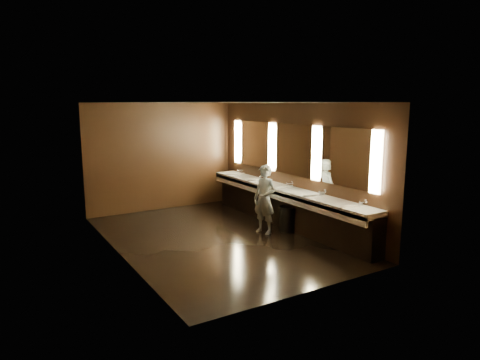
# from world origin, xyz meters

# --- Properties ---
(floor) EXTENTS (6.00, 6.00, 0.00)m
(floor) POSITION_xyz_m (0.00, 0.00, 0.00)
(floor) COLOR black
(floor) RESTS_ON ground
(ceiling) EXTENTS (4.00, 6.00, 0.02)m
(ceiling) POSITION_xyz_m (0.00, 0.00, 2.80)
(ceiling) COLOR #2D2D2B
(ceiling) RESTS_ON wall_back
(wall_back) EXTENTS (4.00, 0.02, 2.80)m
(wall_back) POSITION_xyz_m (0.00, 3.00, 1.40)
(wall_back) COLOR black
(wall_back) RESTS_ON floor
(wall_front) EXTENTS (4.00, 0.02, 2.80)m
(wall_front) POSITION_xyz_m (0.00, -3.00, 1.40)
(wall_front) COLOR black
(wall_front) RESTS_ON floor
(wall_left) EXTENTS (0.02, 6.00, 2.80)m
(wall_left) POSITION_xyz_m (-2.00, 0.00, 1.40)
(wall_left) COLOR black
(wall_left) RESTS_ON floor
(wall_right) EXTENTS (0.02, 6.00, 2.80)m
(wall_right) POSITION_xyz_m (2.00, 0.00, 1.40)
(wall_right) COLOR black
(wall_right) RESTS_ON floor
(sink_counter) EXTENTS (0.55, 5.40, 1.01)m
(sink_counter) POSITION_xyz_m (1.79, 0.00, 0.50)
(sink_counter) COLOR black
(sink_counter) RESTS_ON floor
(mirror_band) EXTENTS (0.06, 5.03, 1.15)m
(mirror_band) POSITION_xyz_m (1.98, -0.00, 1.75)
(mirror_band) COLOR #FFEFB8
(mirror_band) RESTS_ON wall_right
(person) EXTENTS (0.51, 0.63, 1.50)m
(person) POSITION_xyz_m (1.08, -0.20, 0.75)
(person) COLOR #96B9DF
(person) RESTS_ON floor
(trash_bin) EXTENTS (0.43, 0.43, 0.55)m
(trash_bin) POSITION_xyz_m (1.58, -0.38, 0.28)
(trash_bin) COLOR black
(trash_bin) RESTS_ON floor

